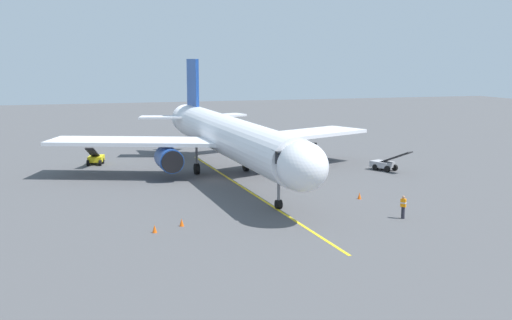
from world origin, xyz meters
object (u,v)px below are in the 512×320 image
belt_loader_near_nose (384,164)px  belt_loader_starboard_side (96,158)px  ground_crew_marshaller (403,207)px  belt_loader_portside (311,153)px  airplane (229,137)px  safety_cone_nose_right (155,229)px  safety_cone_wing_port (359,196)px  safety_cone_nose_left (182,222)px

belt_loader_near_nose → belt_loader_starboard_side: bearing=-23.4°
ground_crew_marshaller → belt_loader_portside: bearing=-97.8°
belt_loader_near_nose → belt_loader_starboard_side: size_ratio=0.98×
airplane → belt_loader_near_nose: airplane is taller
safety_cone_nose_right → safety_cone_wing_port: same height
safety_cone_nose_left → safety_cone_wing_port: same height
ground_crew_marshaller → belt_loader_starboard_side: belt_loader_starboard_side is taller
belt_loader_starboard_side → safety_cone_nose_left: 28.69m
ground_crew_marshaller → belt_loader_near_nose: bearing=-114.4°
belt_loader_portside → safety_cone_wing_port: (3.98, 20.91, -0.44)m
airplane → safety_cone_nose_left: (7.72, 16.76, -3.73)m
airplane → safety_cone_nose_right: (9.75, 17.87, -3.73)m
ground_crew_marshaller → belt_loader_portside: (-3.82, -27.74, -0.17)m
airplane → ground_crew_marshaller: size_ratio=23.56×
belt_loader_near_nose → safety_cone_wing_port: size_ratio=8.47×
safety_cone_wing_port → safety_cone_nose_left: bearing=15.2°
safety_cone_nose_right → airplane: bearing=-118.6°
safety_cone_nose_left → belt_loader_portside: bearing=-128.0°
airplane → belt_loader_near_nose: size_ratio=8.65×
airplane → safety_cone_wing_port: size_ratio=73.26×
belt_loader_portside → belt_loader_starboard_side: bearing=-7.5°
safety_cone_nose_right → ground_crew_marshaller: bearing=175.3°
belt_loader_portside → safety_cone_wing_port: size_ratio=8.59×
belt_loader_near_nose → belt_loader_portside: 10.35m
belt_loader_near_nose → safety_cone_nose_right: bearing=32.9°
safety_cone_wing_port → ground_crew_marshaller: bearing=91.3°
airplane → belt_loader_starboard_side: bearing=-43.5°
safety_cone_nose_left → belt_loader_starboard_side: bearing=-81.0°
airplane → belt_loader_starboard_side: 17.14m
ground_crew_marshaller → safety_cone_nose_right: (17.91, -1.46, -0.61)m
belt_loader_near_nose → safety_cone_nose_left: 28.99m
safety_cone_nose_right → safety_cone_nose_left: bearing=-151.4°
ground_crew_marshaller → belt_loader_portside: size_ratio=0.36×
belt_loader_near_nose → belt_loader_portside: size_ratio=0.99×
safety_cone_nose_left → airplane: bearing=-114.7°
safety_cone_nose_left → ground_crew_marshaller: bearing=170.8°
safety_cone_nose_left → safety_cone_nose_right: 2.32m
belt_loader_portside → safety_cone_nose_right: size_ratio=8.59×
ground_crew_marshaller → safety_cone_nose_left: bearing=-9.2°
airplane → safety_cone_wing_port: 15.30m
belt_loader_near_nose → belt_loader_starboard_side: same height
belt_loader_portside → safety_cone_nose_right: belt_loader_portside is taller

